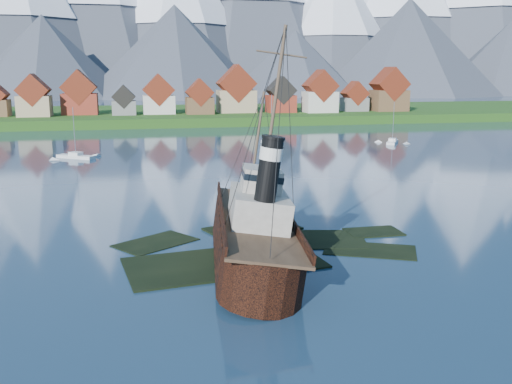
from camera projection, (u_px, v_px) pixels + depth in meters
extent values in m
plane|color=#1A324A|center=(251.00, 255.00, 55.79)|extent=(1400.00, 1400.00, 0.00)
cube|color=black|center=(224.00, 267.00, 53.33)|extent=(19.08, 11.42, 1.00)
cube|color=black|center=(299.00, 243.00, 60.91)|extent=(15.15, 9.76, 1.00)
cube|color=black|center=(253.00, 232.00, 64.86)|extent=(11.45, 9.06, 1.00)
cube|color=black|center=(370.00, 254.00, 57.35)|extent=(10.27, 8.34, 1.00)
cube|color=black|center=(156.00, 247.00, 59.78)|extent=(9.42, 8.68, 1.00)
cube|color=black|center=(374.00, 235.00, 63.69)|extent=(6.00, 4.00, 1.00)
cube|color=#1E4112|center=(163.00, 119.00, 218.49)|extent=(600.00, 80.00, 3.20)
cube|color=#3F3D38|center=(169.00, 128.00, 182.12)|extent=(600.00, 2.50, 2.00)
cube|color=tan|center=(35.00, 106.00, 189.29)|extent=(10.50, 9.00, 6.80)
cube|color=maroon|center=(33.00, 90.00, 188.20)|extent=(10.69, 9.18, 10.69)
cube|color=maroon|center=(80.00, 104.00, 197.83)|extent=(12.00, 8.50, 7.20)
cube|color=maroon|center=(79.00, 87.00, 196.64)|extent=(12.22, 8.67, 12.22)
cube|color=slate|center=(124.00, 108.00, 196.34)|extent=(8.00, 7.00, 4.80)
cube|color=black|center=(124.00, 97.00, 195.55)|extent=(8.15, 7.14, 8.15)
cube|color=beige|center=(159.00, 105.00, 201.49)|extent=(11.00, 9.50, 6.40)
cube|color=maroon|center=(158.00, 90.00, 200.41)|extent=(11.20, 9.69, 11.20)
cube|color=brown|center=(200.00, 106.00, 200.56)|extent=(9.50, 8.00, 5.80)
cube|color=maroon|center=(199.00, 92.00, 199.61)|extent=(9.67, 8.16, 9.67)
cube|color=tan|center=(236.00, 101.00, 207.96)|extent=(13.50, 10.00, 8.00)
cube|color=maroon|center=(236.00, 83.00, 206.63)|extent=(13.75, 10.20, 13.75)
cube|color=maroon|center=(281.00, 104.00, 208.53)|extent=(10.00, 8.50, 6.20)
cube|color=black|center=(281.00, 90.00, 207.51)|extent=(10.18, 8.67, 10.18)
cube|color=beige|center=(320.00, 102.00, 208.37)|extent=(11.50, 9.00, 7.50)
cube|color=maroon|center=(320.00, 86.00, 207.16)|extent=(11.71, 9.18, 11.71)
cube|color=slate|center=(354.00, 104.00, 215.50)|extent=(9.00, 7.50, 5.00)
cube|color=maroon|center=(355.00, 93.00, 214.65)|extent=(9.16, 7.65, 9.16)
cube|color=brown|center=(389.00, 100.00, 215.93)|extent=(12.50, 10.00, 7.80)
cube|color=maroon|center=(389.00, 84.00, 214.66)|extent=(12.73, 10.20, 12.73)
cone|color=#2D333D|center=(15.00, 1.00, 455.84)|extent=(180.00, 180.00, 150.00)
cone|color=#2D333D|center=(177.00, 10.00, 497.12)|extent=(170.00, 170.00, 145.00)
cone|color=#2D333D|center=(333.00, 24.00, 518.04)|extent=(150.00, 150.00, 125.00)
cone|color=#2D333D|center=(401.00, 4.00, 558.35)|extent=(200.00, 200.00, 170.00)
cone|color=#2D333D|center=(44.00, 58.00, 393.93)|extent=(120.00, 120.00, 58.00)
cone|color=#2D333D|center=(176.00, 53.00, 406.59)|extent=(136.00, 136.00, 66.00)
cone|color=#2D333D|center=(295.00, 64.00, 430.35)|extent=(110.00, 110.00, 50.00)
cone|color=#2D333D|center=(408.00, 48.00, 443.17)|extent=(150.00, 150.00, 75.00)
cone|color=#2D333D|center=(509.00, 59.00, 463.96)|extent=(124.00, 124.00, 60.00)
cube|color=black|center=(249.00, 241.00, 52.95)|extent=(6.67, 19.20, 4.00)
cone|color=black|center=(228.00, 210.00, 64.87)|extent=(6.67, 6.67, 6.67)
cylinder|color=black|center=(274.00, 277.00, 43.77)|extent=(6.67, 6.67, 4.00)
cube|color=#4C3826|center=(249.00, 219.00, 52.52)|extent=(6.53, 25.33, 0.24)
cube|color=black|center=(215.00, 217.00, 51.78)|extent=(0.19, 24.53, 0.86)
cube|color=black|center=(283.00, 213.00, 53.08)|extent=(0.19, 24.53, 0.86)
cube|color=#ADA89E|center=(252.00, 208.00, 50.86)|extent=(4.95, 8.09, 2.86)
cube|color=#ADA89E|center=(250.00, 179.00, 51.26)|extent=(3.43, 3.81, 2.09)
cylinder|color=black|center=(260.00, 168.00, 47.01)|extent=(1.81, 1.81, 5.33)
cylinder|color=silver|center=(260.00, 152.00, 46.73)|extent=(1.90, 1.90, 1.05)
cylinder|color=#473828|center=(235.00, 146.00, 58.61)|extent=(0.27, 0.27, 11.43)
cylinder|color=#473828|center=(254.00, 98.00, 47.94)|extent=(0.30, 0.30, 12.38)
cube|color=silver|center=(76.00, 158.00, 118.06)|extent=(8.23, 6.54, 1.13)
cube|color=silver|center=(76.00, 154.00, 117.87)|extent=(3.02, 2.89, 0.66)
cylinder|color=gray|center=(74.00, 131.00, 116.93)|extent=(0.13, 0.13, 9.83)
cube|color=silver|center=(392.00, 143.00, 142.75)|extent=(5.89, 7.75, 1.12)
cube|color=silver|center=(392.00, 139.00, 142.57)|extent=(2.65, 2.80, 0.65)
cylinder|color=gray|center=(393.00, 121.00, 141.64)|extent=(0.13, 0.13, 9.68)
cube|color=silver|center=(271.00, 145.00, 138.53)|extent=(2.91, 11.06, 1.32)
cube|color=silver|center=(272.00, 141.00, 138.31)|extent=(2.47, 3.12, 0.77)
cylinder|color=gray|center=(272.00, 119.00, 137.21)|extent=(0.15, 0.15, 11.46)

